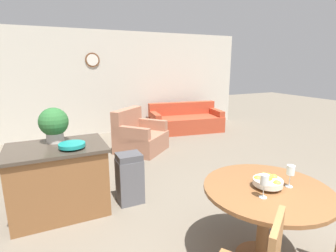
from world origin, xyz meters
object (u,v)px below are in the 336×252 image
(dining_table, at_px, (266,205))
(kitchen_island, at_px, (59,179))
(wine_glass_left, at_px, (264,181))
(teal_bowl, at_px, (72,145))
(armchair, at_px, (139,137))
(couch, at_px, (186,121))
(trash_bin, at_px, (130,178))
(wine_glass_right, at_px, (291,171))
(potted_plant, at_px, (54,124))
(fruit_bowl, at_px, (268,181))

(dining_table, distance_m, kitchen_island, 2.45)
(wine_glass_left, relative_size, teal_bowl, 0.67)
(dining_table, xyz_separation_m, armchair, (0.03, 3.65, -0.30))
(dining_table, relative_size, couch, 0.55)
(dining_table, relative_size, trash_bin, 1.64)
(wine_glass_right, bearing_deg, dining_table, 160.22)
(dining_table, relative_size, wine_glass_right, 5.53)
(kitchen_island, height_order, potted_plant, potted_plant)
(kitchen_island, bearing_deg, trash_bin, -9.71)
(fruit_bowl, relative_size, teal_bowl, 0.85)
(kitchen_island, relative_size, teal_bowl, 3.80)
(fruit_bowl, height_order, trash_bin, fruit_bowl)
(couch, bearing_deg, wine_glass_right, -99.87)
(dining_table, distance_m, teal_bowl, 2.22)
(wine_glass_left, height_order, teal_bowl, wine_glass_left)
(wine_glass_right, bearing_deg, wine_glass_left, -172.49)
(armchair, bearing_deg, kitchen_island, -173.24)
(wine_glass_left, distance_m, armchair, 3.82)
(teal_bowl, bearing_deg, couch, 43.54)
(wine_glass_right, height_order, kitchen_island, wine_glass_right)
(wine_glass_left, distance_m, couch, 5.26)
(wine_glass_left, distance_m, potted_plant, 2.58)
(kitchen_island, relative_size, trash_bin, 1.67)
(potted_plant, xyz_separation_m, couch, (3.46, 2.75, -0.86))
(wine_glass_right, relative_size, couch, 0.10)
(armchair, bearing_deg, trash_bin, -153.23)
(kitchen_island, xyz_separation_m, couch, (3.46, 2.94, -0.17))
(trash_bin, bearing_deg, kitchen_island, 170.29)
(wine_glass_left, xyz_separation_m, trash_bin, (-0.64, 1.75, -0.58))
(couch, relative_size, armchair, 1.60)
(kitchen_island, height_order, trash_bin, kitchen_island)
(wine_glass_left, height_order, couch, wine_glass_left)
(wine_glass_left, bearing_deg, trash_bin, 110.00)
(armchair, bearing_deg, dining_table, -131.22)
(dining_table, bearing_deg, teal_bowl, 133.29)
(fruit_bowl, bearing_deg, wine_glass_right, -20.29)
(fruit_bowl, xyz_separation_m, armchair, (0.03, 3.64, -0.54))
(wine_glass_left, bearing_deg, wine_glass_right, 7.51)
(potted_plant, relative_size, trash_bin, 0.64)
(dining_table, relative_size, armchair, 0.88)
(couch, bearing_deg, wine_glass_left, -103.48)
(wine_glass_right, bearing_deg, armchair, 92.52)
(kitchen_island, xyz_separation_m, trash_bin, (0.88, -0.15, -0.10))
(dining_table, height_order, couch, dining_table)
(fruit_bowl, distance_m, wine_glass_right, 0.23)
(armchair, bearing_deg, wine_glass_right, -128.23)
(trash_bin, bearing_deg, potted_plant, 158.58)
(wine_glass_left, bearing_deg, armchair, 86.98)
(dining_table, distance_m, couch, 5.06)
(dining_table, bearing_deg, armchair, 89.53)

